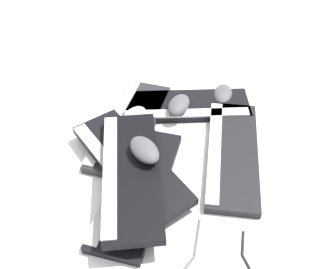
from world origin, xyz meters
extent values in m
plane|color=white|center=(0.00, 0.00, 0.00)|extent=(3.20, 3.20, 0.00)
cube|color=black|center=(0.17, 0.09, 0.01)|extent=(0.37, 0.45, 0.02)
cube|color=silver|center=(0.13, 0.06, 0.03)|extent=(0.27, 0.36, 0.01)
cube|color=#232326|center=(-0.01, 0.20, 0.01)|extent=(0.46, 0.27, 0.02)
cube|color=#B2B5BA|center=(-0.03, 0.25, 0.03)|extent=(0.41, 0.15, 0.01)
cube|color=black|center=(-0.20, 0.03, 0.01)|extent=(0.46, 0.28, 0.02)
cube|color=silver|center=(-0.22, 0.08, 0.03)|extent=(0.41, 0.17, 0.01)
cube|color=black|center=(0.06, -0.14, 0.01)|extent=(0.46, 0.32, 0.02)
cube|color=silver|center=(0.03, -0.09, 0.03)|extent=(0.39, 0.21, 0.01)
cube|color=black|center=(-0.16, 0.08, 0.04)|extent=(0.30, 0.46, 0.02)
cube|color=#B2B5BA|center=(-0.22, 0.10, 0.06)|extent=(0.19, 0.40, 0.01)
cube|color=black|center=(-0.21, 0.04, 0.07)|extent=(0.44, 0.39, 0.02)
cube|color=#B2B5BA|center=(-0.24, 0.09, 0.09)|extent=(0.35, 0.29, 0.01)
ellipsoid|color=#4C4C51|center=(0.13, 0.09, 0.05)|extent=(0.12, 0.09, 0.04)
ellipsoid|color=#4C4C51|center=(0.29, 0.01, 0.02)|extent=(0.13, 0.10, 0.04)
ellipsoid|color=#B7B7BC|center=(-0.01, 0.19, 0.05)|extent=(0.11, 0.07, 0.04)
ellipsoid|color=#4C4C51|center=(-0.15, 0.04, 0.11)|extent=(0.11, 0.13, 0.04)
cylinder|color=black|center=(-0.20, -0.29, 0.00)|extent=(0.06, 0.03, 0.01)
sphere|color=black|center=(-0.17, -0.28, 0.00)|extent=(0.01, 0.01, 0.01)
sphere|color=black|center=(-0.23, -0.31, 0.00)|extent=(0.01, 0.01, 0.01)
cylinder|color=#59595B|center=(-0.25, -0.19, 0.00)|extent=(0.10, 0.05, 0.01)
sphere|color=#59595B|center=(-0.20, -0.17, 0.00)|extent=(0.01, 0.01, 0.01)
sphere|color=#59595B|center=(-0.30, -0.21, 0.00)|extent=(0.01, 0.01, 0.01)
camera|label=1|loc=(-0.70, -0.39, 0.86)|focal=40.00mm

